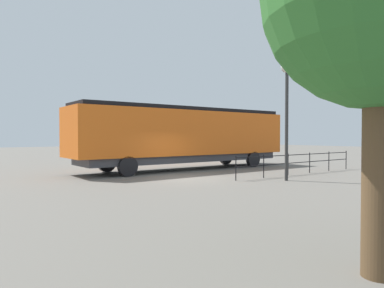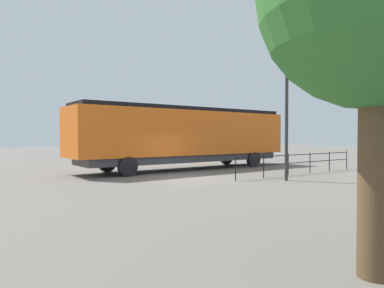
% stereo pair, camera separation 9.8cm
% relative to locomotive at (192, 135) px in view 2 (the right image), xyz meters
% --- Properties ---
extents(ground_plane, '(120.00, 120.00, 0.00)m').
position_rel_locomotive_xyz_m(ground_plane, '(3.85, -3.13, -2.26)').
color(ground_plane, '#666059').
extents(locomotive, '(3.17, 15.07, 4.01)m').
position_rel_locomotive_xyz_m(locomotive, '(0.00, 0.00, 0.00)').
color(locomotive, orange).
rests_on(locomotive, ground_plane).
extents(lamp_post, '(0.60, 0.60, 5.86)m').
position_rel_locomotive_xyz_m(lamp_post, '(7.59, 0.16, 2.18)').
color(lamp_post, '#2D2D2D').
rests_on(lamp_post, ground_plane).
extents(platform_fence, '(0.05, 10.01, 1.22)m').
position_rel_locomotive_xyz_m(platform_fence, '(6.15, 3.11, -1.47)').
color(platform_fence, black).
rests_on(platform_fence, ground_plane).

